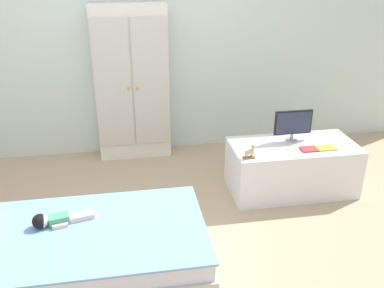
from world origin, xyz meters
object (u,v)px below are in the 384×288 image
(doll, at_px, (52,220))
(wardrobe, at_px, (132,84))
(bed, at_px, (73,249))
(rocking_horse_toy, at_px, (250,152))
(book_yellow, at_px, (326,148))
(tv_monitor, at_px, (293,123))
(book_red, at_px, (309,149))
(tv_stand, at_px, (292,167))

(doll, distance_m, wardrobe, 1.69)
(bed, xyz_separation_m, wardrobe, (0.48, 1.62, 0.61))
(rocking_horse_toy, distance_m, book_yellow, 0.66)
(bed, xyz_separation_m, doll, (-0.12, 0.11, 0.17))
(tv_monitor, distance_m, book_yellow, 0.33)
(rocking_horse_toy, height_order, book_yellow, rocking_horse_toy)
(bed, distance_m, book_yellow, 2.08)
(tv_monitor, height_order, book_red, tv_monitor)
(doll, height_order, wardrobe, wardrobe)
(book_yellow, bearing_deg, tv_stand, 152.64)
(tv_monitor, distance_m, rocking_horse_toy, 0.53)
(doll, xyz_separation_m, tv_stand, (1.88, 0.58, -0.08))
(bed, distance_m, book_red, 1.95)
(tv_stand, xyz_separation_m, book_yellow, (0.22, -0.12, 0.22))
(doll, bearing_deg, rocking_horse_toy, 15.51)
(tv_stand, distance_m, rocking_horse_toy, 0.54)
(rocking_horse_toy, bearing_deg, book_red, 7.14)
(wardrobe, distance_m, rocking_horse_toy, 1.42)
(wardrobe, xyz_separation_m, tv_stand, (1.28, -0.93, -0.52))
(bed, height_order, book_yellow, book_yellow)
(book_red, bearing_deg, book_yellow, 0.00)
(doll, relative_size, book_red, 2.90)
(tv_monitor, bearing_deg, tv_stand, -97.30)
(book_red, xyz_separation_m, book_yellow, (0.15, 0.00, -0.00))
(rocking_horse_toy, relative_size, book_yellow, 0.75)
(tv_monitor, bearing_deg, book_red, -71.91)
(tv_stand, xyz_separation_m, tv_monitor, (0.01, 0.09, 0.37))
(doll, distance_m, rocking_horse_toy, 1.51)
(doll, height_order, rocking_horse_toy, rocking_horse_toy)
(tv_monitor, height_order, book_yellow, tv_monitor)
(rocking_horse_toy, relative_size, book_red, 0.87)
(bed, relative_size, wardrobe, 1.18)
(doll, height_order, book_yellow, book_yellow)
(bed, distance_m, tv_stand, 1.89)
(wardrobe, xyz_separation_m, tv_monitor, (1.29, -0.84, -0.16))
(doll, height_order, book_red, book_red)
(doll, height_order, tv_stand, tv_stand)
(bed, distance_m, tv_monitor, 1.98)
(bed, relative_size, doll, 4.46)
(rocking_horse_toy, bearing_deg, tv_monitor, 31.06)
(book_red, distance_m, book_yellow, 0.15)
(tv_stand, xyz_separation_m, book_red, (0.08, -0.12, 0.22))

